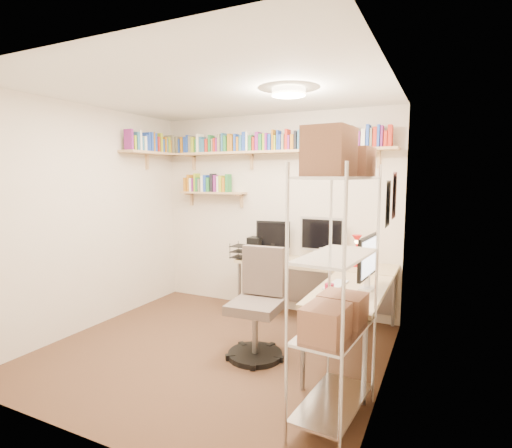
# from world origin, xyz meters

# --- Properties ---
(ground) EXTENTS (3.20, 3.20, 0.00)m
(ground) POSITION_xyz_m (0.00, 0.00, 0.00)
(ground) COLOR #44271D
(ground) RESTS_ON ground
(room_shell) EXTENTS (3.24, 3.04, 2.52)m
(room_shell) POSITION_xyz_m (0.00, 0.00, 1.55)
(room_shell) COLOR beige
(room_shell) RESTS_ON ground
(wall_shelves) EXTENTS (3.12, 1.09, 0.80)m
(wall_shelves) POSITION_xyz_m (-0.41, 1.30, 2.03)
(wall_shelves) COLOR tan
(wall_shelves) RESTS_ON ground
(corner_desk) EXTENTS (1.91, 1.86, 1.24)m
(corner_desk) POSITION_xyz_m (0.70, 0.98, 0.71)
(corner_desk) COLOR #CCB084
(corner_desk) RESTS_ON ground
(office_chair) EXTENTS (0.55, 0.56, 1.04)m
(office_chair) POSITION_xyz_m (0.44, 0.11, 0.44)
(office_chair) COLOR black
(office_chair) RESTS_ON ground
(wire_rack) EXTENTS (0.45, 0.81, 2.02)m
(wire_rack) POSITION_xyz_m (1.37, -0.63, 1.25)
(wire_rack) COLOR silver
(wire_rack) RESTS_ON ground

